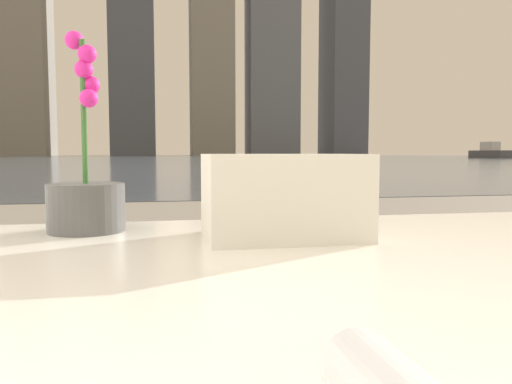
# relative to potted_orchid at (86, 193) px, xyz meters

# --- Properties ---
(potted_orchid) EXTENTS (0.16, 0.16, 0.41)m
(potted_orchid) POSITION_rel_potted_orchid_xyz_m (0.00, 0.00, 0.00)
(potted_orchid) COLOR #4C4C4C
(potted_orchid) RESTS_ON bathtub
(towel_stack) EXTENTS (0.30, 0.20, 0.16)m
(towel_stack) POSITION_rel_potted_orchid_xyz_m (0.38, -0.15, 0.00)
(towel_stack) COLOR silver
(towel_stack) RESTS_ON bathtub
(harbor_water) EXTENTS (180.00, 110.00, 0.01)m
(harbor_water) POSITION_rel_potted_orchid_xyz_m (0.57, 61.01, -0.60)
(harbor_water) COLOR slate
(harbor_water) RESTS_ON ground_plane
(harbor_boat_0) EXTENTS (2.55, 5.62, 2.03)m
(harbor_boat_0) POSITION_rel_potted_orchid_xyz_m (40.71, 54.63, 0.12)
(harbor_boat_0) COLOR #4C4C51
(harbor_boat_0) RESTS_ON harbor_water
(skyline_tower_1) EXTENTS (12.71, 13.26, 55.51)m
(skyline_tower_1) POSITION_rel_potted_orchid_xyz_m (-29.68, 117.01, 27.15)
(skyline_tower_1) COLOR gray
(skyline_tower_1) RESTS_ON ground_plane
(skyline_tower_2) EXTENTS (9.74, 11.35, 43.71)m
(skyline_tower_2) POSITION_rel_potted_orchid_xyz_m (-5.52, 117.01, 21.25)
(skyline_tower_2) COLOR #4C515B
(skyline_tower_2) RESTS_ON ground_plane
(skyline_tower_3) EXTENTS (9.76, 10.18, 51.16)m
(skyline_tower_3) POSITION_rel_potted_orchid_xyz_m (12.41, 117.01, 24.98)
(skyline_tower_3) COLOR gray
(skyline_tower_3) RESTS_ON ground_plane
(skyline_tower_4) EXTENTS (11.81, 9.02, 60.53)m
(skyline_tower_4) POSITION_rel_potted_orchid_xyz_m (26.92, 117.01, 29.66)
(skyline_tower_4) COLOR slate
(skyline_tower_4) RESTS_ON ground_plane
(skyline_tower_5) EXTENTS (8.63, 12.29, 55.15)m
(skyline_tower_5) POSITION_rel_potted_orchid_xyz_m (44.80, 117.01, 26.97)
(skyline_tower_5) COLOR #4C515B
(skyline_tower_5) RESTS_ON ground_plane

